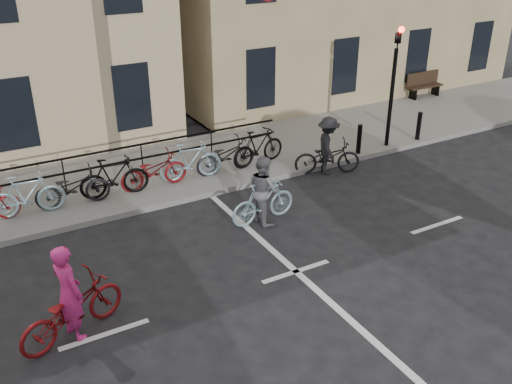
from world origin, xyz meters
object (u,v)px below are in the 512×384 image
cyclist_pink (71,306)px  cyclist_dark (328,152)px  bench (424,84)px  cyclist_grey (263,196)px  traffic_light (394,72)px

cyclist_pink → cyclist_dark: bearing=-87.0°
bench → cyclist_grey: 11.86m
traffic_light → cyclist_pink: 11.55m
bench → cyclist_pink: (-15.44, -7.48, -0.05)m
cyclist_pink → cyclist_grey: size_ratio=1.22×
cyclist_pink → cyclist_grey: bearing=-89.4°
traffic_light → cyclist_grey: bearing=-159.6°
cyclist_grey → cyclist_dark: size_ratio=0.89×
traffic_light → cyclist_pink: (-10.64, -4.09, -1.83)m
bench → cyclist_pink: cyclist_pink is taller
cyclist_pink → cyclist_grey: (4.94, 1.96, 0.05)m
traffic_light → cyclist_grey: traffic_light is taller
cyclist_dark → cyclist_pink: bearing=136.9°
cyclist_pink → traffic_light: bearing=-90.0°
cyclist_grey → bench: bearing=-65.8°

